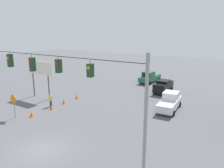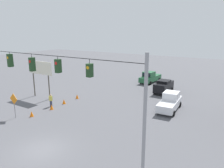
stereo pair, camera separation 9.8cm
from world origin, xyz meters
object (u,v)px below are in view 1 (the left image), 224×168
at_px(pickup_truck_white_oncoming_far, 170,102).
at_px(traffic_cone_second, 51,107).
at_px(sedan_black_oncoming_deep, 163,86).
at_px(traffic_cone_third, 64,102).
at_px(roadside_billboard, 40,71).
at_px(pickup_truck_green_withflow_deep, 150,77).
at_px(traffic_cone_nearest, 31,114).
at_px(traffic_cone_fourth, 77,96).
at_px(overhead_signal_span, 33,84).
at_px(work_zone_sign, 14,101).
at_px(pedestrian, 51,100).

xyz_separation_m(pickup_truck_white_oncoming_far, traffic_cone_second, (12.35, 7.79, -0.66)).
height_order(sedan_black_oncoming_deep, traffic_cone_third, sedan_black_oncoming_deep).
bearing_deg(roadside_billboard, traffic_cone_second, 150.79).
relative_size(pickup_truck_green_withflow_deep, traffic_cone_nearest, 8.91).
relative_size(pickup_truck_white_oncoming_far, traffic_cone_third, 8.67).
distance_m(pickup_truck_green_withflow_deep, traffic_cone_second, 20.44).
height_order(pickup_truck_green_withflow_deep, pickup_truck_white_oncoming_far, same).
bearing_deg(traffic_cone_second, traffic_cone_fourth, -87.16).
distance_m(overhead_signal_span, pickup_truck_white_oncoming_far, 16.82).
xyz_separation_m(traffic_cone_fourth, work_zone_sign, (1.17, 9.04, 1.67)).
relative_size(overhead_signal_span, pickup_truck_green_withflow_deep, 3.24).
xyz_separation_m(pickup_truck_green_withflow_deep, work_zone_sign, (6.10, 23.89, 1.01)).
distance_m(traffic_cone_second, work_zone_sign, 4.56).
bearing_deg(overhead_signal_span, traffic_cone_fourth, -61.60).
relative_size(pickup_truck_green_withflow_deep, work_zone_sign, 1.98).
bearing_deg(sedan_black_oncoming_deep, pickup_truck_white_oncoming_far, 114.97).
relative_size(traffic_cone_second, pedestrian, 0.38).
bearing_deg(work_zone_sign, pickup_truck_white_oncoming_far, -139.40).
height_order(traffic_cone_second, roadside_billboard, roadside_billboard).
distance_m(sedan_black_oncoming_deep, roadside_billboard, 18.67).
relative_size(pickup_truck_green_withflow_deep, traffic_cone_fourth, 8.91).
bearing_deg(sedan_black_oncoming_deep, work_zone_sign, 60.50).
height_order(overhead_signal_span, sedan_black_oncoming_deep, overhead_signal_span).
distance_m(roadside_billboard, work_zone_sign, 7.88).
height_order(traffic_cone_third, roadside_billboard, roadside_billboard).
bearing_deg(traffic_cone_third, pickup_truck_white_oncoming_far, -156.58).
bearing_deg(pickup_truck_white_oncoming_far, pedestrian, 28.17).
xyz_separation_m(sedan_black_oncoming_deep, work_zone_sign, (10.56, 18.67, 0.95)).
distance_m(overhead_signal_span, sedan_black_oncoming_deep, 22.55).
xyz_separation_m(overhead_signal_span, work_zone_sign, (7.81, -3.24, -3.61)).
xyz_separation_m(traffic_cone_third, pedestrian, (0.66, 1.64, 0.52)).
bearing_deg(roadside_billboard, pickup_truck_white_oncoming_far, -163.76).
bearing_deg(overhead_signal_span, pickup_truck_green_withflow_deep, -86.39).
bearing_deg(work_zone_sign, pickup_truck_green_withflow_deep, -104.32).
xyz_separation_m(traffic_cone_fourth, roadside_billboard, (4.69, 2.28, 3.67)).
distance_m(traffic_cone_second, traffic_cone_third, 2.37).
height_order(traffic_cone_third, traffic_cone_fourth, same).
distance_m(overhead_signal_span, pickup_truck_green_withflow_deep, 27.57).
bearing_deg(overhead_signal_span, sedan_black_oncoming_deep, -97.17).
bearing_deg(overhead_signal_span, pedestrian, -47.66).
bearing_deg(pickup_truck_green_withflow_deep, work_zone_sign, 75.68).
distance_m(traffic_cone_nearest, work_zone_sign, 2.40).
bearing_deg(roadside_billboard, pickup_truck_green_withflow_deep, -119.32).
xyz_separation_m(pickup_truck_green_withflow_deep, traffic_cone_third, (4.88, 17.53, -0.66)).
relative_size(overhead_signal_span, sedan_black_oncoming_deep, 4.08).
bearing_deg(traffic_cone_fourth, traffic_cone_nearest, 90.53).
height_order(pickup_truck_green_withflow_deep, traffic_cone_fourth, pickup_truck_green_withflow_deep).
height_order(traffic_cone_fourth, pedestrian, pedestrian).
height_order(pickup_truck_white_oncoming_far, traffic_cone_second, pickup_truck_white_oncoming_far).
relative_size(traffic_cone_third, traffic_cone_fourth, 1.00).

